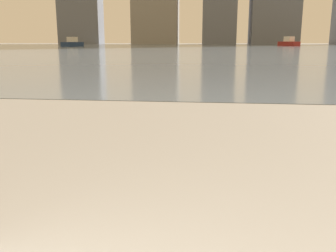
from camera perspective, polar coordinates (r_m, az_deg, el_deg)
name	(u,v)px	position (r m, az deg, el deg)	size (l,w,h in m)	color
harbor_water	(211,48)	(61.83, 6.64, 11.78)	(180.00, 110.00, 0.01)	slate
harbor_boat_0	(289,43)	(82.30, 17.93, 11.99)	(3.86, 5.40, 1.93)	maroon
harbor_boat_4	(72,43)	(73.72, -14.36, 12.13)	(3.02, 5.00, 1.77)	navy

